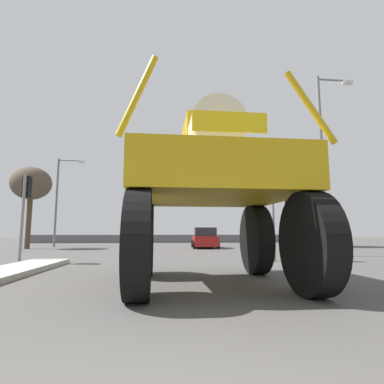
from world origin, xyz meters
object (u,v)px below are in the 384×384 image
(streetlight_far_left, at_px, (59,196))
(bare_tree_right, at_px, (286,175))
(sedan_ahead, at_px, (205,238))
(traffic_signal_near_left, at_px, (26,197))
(streetlight_near_right, at_px, (324,154))
(bare_tree_left, at_px, (31,184))
(oversize_sprayer, at_px, (211,190))
(traffic_signal_near_right, at_px, (271,190))
(streetlight_far_right, at_px, (257,192))

(streetlight_far_left, xyz_separation_m, bare_tree_right, (19.07, -1.42, 1.91))
(sedan_ahead, relative_size, bare_tree_right, 0.52)
(traffic_signal_near_left, relative_size, streetlight_near_right, 0.37)
(traffic_signal_near_left, height_order, bare_tree_left, bare_tree_left)
(sedan_ahead, xyz_separation_m, bare_tree_left, (-12.80, -0.02, 3.95))
(oversize_sprayer, height_order, sedan_ahead, oversize_sprayer)
(sedan_ahead, distance_m, bare_tree_left, 13.39)
(oversize_sprayer, bearing_deg, streetlight_far_left, 25.43)
(streetlight_near_right, distance_m, bare_tree_left, 19.82)
(oversize_sprayer, bearing_deg, traffic_signal_near_left, 48.69)
(traffic_signal_near_left, bearing_deg, sedan_ahead, 52.62)
(oversize_sprayer, distance_m, traffic_signal_near_right, 6.40)
(oversize_sprayer, distance_m, sedan_ahead, 16.63)
(bare_tree_left, distance_m, bare_tree_right, 20.21)
(oversize_sprayer, height_order, streetlight_far_right, streetlight_far_right)
(sedan_ahead, bearing_deg, traffic_signal_near_right, -170.63)
(streetlight_near_right, relative_size, bare_tree_right, 1.18)
(streetlight_near_right, height_order, streetlight_far_right, streetlight_near_right)
(traffic_signal_near_left, xyz_separation_m, bare_tree_right, (15.72, 12.74, 3.58))
(traffic_signal_near_left, xyz_separation_m, traffic_signal_near_right, (9.73, -0.01, 0.40))
(traffic_signal_near_left, distance_m, streetlight_far_right, 20.28)
(sedan_ahead, distance_m, bare_tree_right, 9.20)
(streetlight_far_left, relative_size, bare_tree_right, 0.92)
(traffic_signal_near_right, xyz_separation_m, streetlight_far_left, (-13.09, 14.17, 1.27))
(sedan_ahead, bearing_deg, bare_tree_right, -74.18)
(traffic_signal_near_left, relative_size, bare_tree_right, 0.43)
(streetlight_far_left, distance_m, bare_tree_right, 19.22)
(traffic_signal_near_right, bearing_deg, streetlight_near_right, 32.77)
(oversize_sprayer, bearing_deg, streetlight_far_right, -21.23)
(traffic_signal_near_left, relative_size, bare_tree_left, 0.58)
(sedan_ahead, xyz_separation_m, traffic_signal_near_left, (-8.44, -11.04, 1.78))
(oversize_sprayer, height_order, streetlight_far_left, streetlight_far_left)
(streetlight_near_right, bearing_deg, streetlight_far_left, 145.09)
(traffic_signal_near_right, distance_m, streetlight_far_right, 15.38)
(bare_tree_left, height_order, bare_tree_right, bare_tree_right)
(traffic_signal_near_left, height_order, bare_tree_right, bare_tree_right)
(traffic_signal_near_right, bearing_deg, sedan_ahead, 96.68)
(sedan_ahead, distance_m, traffic_signal_near_right, 11.33)
(oversize_sprayer, distance_m, bare_tree_right, 20.79)
(sedan_ahead, xyz_separation_m, streetlight_far_left, (-11.79, 3.12, 3.45))
(oversize_sprayer, relative_size, traffic_signal_near_right, 1.29)
(streetlight_far_right, bearing_deg, bare_tree_right, -45.31)
(oversize_sprayer, bearing_deg, sedan_ahead, -8.17)
(streetlight_far_left, bearing_deg, traffic_signal_near_right, -47.27)
(traffic_signal_near_left, xyz_separation_m, bare_tree_left, (-4.36, 11.02, 2.17))
(traffic_signal_near_left, distance_m, streetlight_far_left, 14.65)
(traffic_signal_near_right, height_order, bare_tree_right, bare_tree_right)
(streetlight_near_right, bearing_deg, oversize_sprayer, -132.35)
(traffic_signal_near_right, height_order, streetlight_far_right, streetlight_far_right)
(streetlight_far_right, height_order, bare_tree_left, streetlight_far_right)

